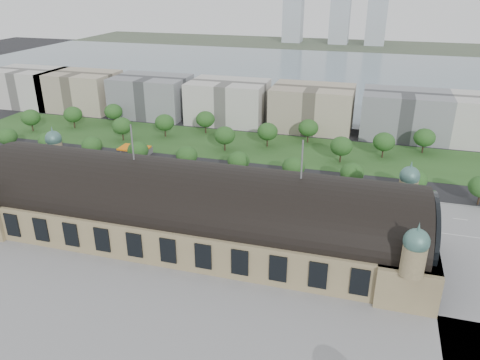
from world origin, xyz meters
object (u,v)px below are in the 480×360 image
(parked_car_2, at_px, (82,189))
(parked_car_6, at_px, (173,198))
(traffic_car_3, at_px, (130,177))
(bus_east, at_px, (303,203))
(parked_car_0, at_px, (53,183))
(parked_car_5, at_px, (140,193))
(parked_car_4, at_px, (125,195))
(parked_car_3, at_px, (131,191))
(traffic_car_4, at_px, (264,204))
(petrol_station, at_px, (140,149))
(traffic_car_1, at_px, (62,165))
(traffic_car_2, at_px, (82,176))
(parked_car_1, at_px, (63,182))
(bus_mid, at_px, (263,202))
(bus_west, at_px, (177,187))

(parked_car_2, height_order, parked_car_6, parked_car_6)
(traffic_car_3, distance_m, bus_east, 76.96)
(traffic_car_3, height_order, parked_car_2, traffic_car_3)
(parked_car_0, distance_m, parked_car_6, 54.98)
(parked_car_0, height_order, parked_car_5, parked_car_5)
(parked_car_4, bearing_deg, parked_car_3, 142.40)
(traffic_car_4, bearing_deg, bus_east, 109.56)
(traffic_car_4, relative_size, parked_car_3, 1.02)
(parked_car_2, height_order, parked_car_5, parked_car_5)
(parked_car_0, bearing_deg, traffic_car_4, 64.84)
(parked_car_2, bearing_deg, bus_east, 62.33)
(petrol_station, height_order, parked_car_6, petrol_station)
(parked_car_0, bearing_deg, traffic_car_1, 176.86)
(traffic_car_3, xyz_separation_m, traffic_car_4, (62.33, -9.82, 0.01))
(parked_car_0, height_order, parked_car_6, parked_car_6)
(traffic_car_1, bearing_deg, traffic_car_2, -109.86)
(parked_car_3, distance_m, parked_car_5, 4.36)
(traffic_car_3, xyz_separation_m, parked_car_1, (-24.33, -13.29, -0.02))
(bus_mid, relative_size, bus_east, 0.80)
(traffic_car_1, xyz_separation_m, bus_mid, (98.18, -12.31, 0.78))
(traffic_car_3, distance_m, parked_car_4, 18.68)
(petrol_station, xyz_separation_m, parked_car_6, (35.91, -41.63, -2.15))
(traffic_car_1, relative_size, parked_car_3, 1.00)
(parked_car_6, height_order, bus_west, bus_west)
(parked_car_1, bearing_deg, traffic_car_4, 58.71)
(parked_car_5, distance_m, bus_mid, 49.77)
(traffic_car_2, bearing_deg, traffic_car_3, 101.49)
(traffic_car_1, xyz_separation_m, traffic_car_3, (36.60, -2.94, 0.03))
(parked_car_2, relative_size, bus_east, 0.35)
(traffic_car_2, height_order, parked_car_0, traffic_car_2)
(bus_mid, bearing_deg, parked_car_0, 91.49)
(traffic_car_1, xyz_separation_m, parked_car_6, (63.41, -17.57, 0.10))
(traffic_car_1, height_order, bus_mid, bus_mid)
(traffic_car_4, distance_m, parked_car_1, 86.73)
(parked_car_4, relative_size, parked_car_6, 0.73)
(parked_car_1, relative_size, bus_mid, 0.48)
(traffic_car_2, relative_size, bus_mid, 0.49)
(parked_car_0, xyz_separation_m, parked_car_2, (15.61, -2.36, -0.02))
(traffic_car_2, bearing_deg, parked_car_4, 63.00)
(traffic_car_2, height_order, traffic_car_4, traffic_car_4)
(parked_car_6, bearing_deg, parked_car_4, -118.22)
(traffic_car_1, distance_m, bus_mid, 98.96)
(traffic_car_2, relative_size, parked_car_2, 1.14)
(traffic_car_3, bearing_deg, parked_car_6, -117.35)
(traffic_car_4, height_order, bus_mid, bus_mid)
(parked_car_6, height_order, bus_east, bus_east)
(parked_car_5, height_order, parked_car_6, parked_car_6)
(traffic_car_3, relative_size, parked_car_4, 1.26)
(bus_west, xyz_separation_m, bus_east, (51.82, 0.00, 0.16))
(petrol_station, bearing_deg, traffic_car_2, -108.98)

